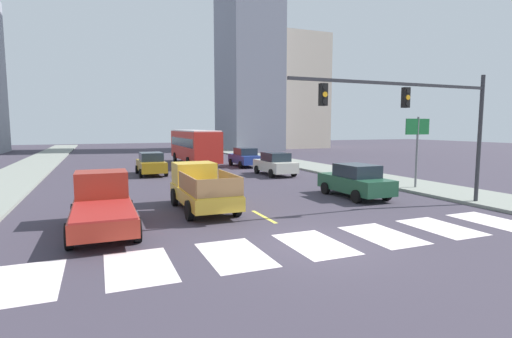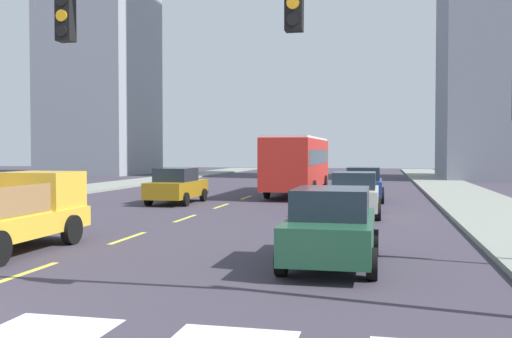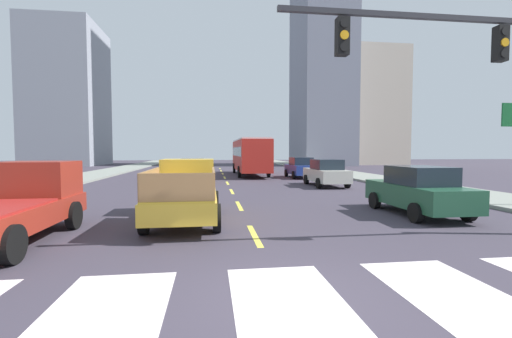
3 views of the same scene
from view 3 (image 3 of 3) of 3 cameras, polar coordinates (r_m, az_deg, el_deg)
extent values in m
plane|color=#3C3642|center=(5.61, 5.26, -20.77)|extent=(160.00, 160.00, 0.00)
cube|color=gray|center=(26.45, 21.61, -1.92)|extent=(3.96, 110.00, 0.15)
cube|color=gray|center=(25.41, -32.08, -2.37)|extent=(3.96, 110.00, 0.15)
cube|color=silver|center=(5.69, -23.60, -20.63)|extent=(1.69, 2.82, 0.01)
cube|color=silver|center=(5.61, 5.26, -20.73)|extent=(1.69, 2.82, 0.01)
cube|color=silver|center=(6.67, 29.06, -17.16)|extent=(1.69, 2.82, 0.01)
cube|color=#DED148|center=(9.36, -0.26, -10.95)|extent=(0.16, 2.40, 0.01)
cube|color=#DED148|center=(14.23, -2.82, -6.11)|extent=(0.16, 2.40, 0.01)
cube|color=#DED148|center=(19.17, -4.05, -3.74)|extent=(0.16, 2.40, 0.01)
cube|color=#DED148|center=(24.14, -4.77, -2.35)|extent=(0.16, 2.40, 0.01)
cube|color=#DED148|center=(29.12, -5.24, -1.43)|extent=(0.16, 2.40, 0.01)
cube|color=#DED148|center=(34.10, -5.58, -0.78)|extent=(0.16, 2.40, 0.01)
cube|color=#DED148|center=(39.09, -5.83, -0.29)|extent=(0.16, 2.40, 0.01)
cube|color=#DED148|center=(44.08, -6.02, 0.08)|extent=(0.16, 2.40, 0.01)
cube|color=gold|center=(11.20, -11.72, -5.16)|extent=(1.96, 5.20, 0.56)
cube|color=gold|center=(12.81, -11.20, -0.62)|extent=(1.84, 1.60, 1.00)
cube|color=#19232D|center=(13.24, -11.09, 0.28)|extent=(1.72, 0.08, 0.56)
cube|color=gold|center=(10.22, -12.13, -4.19)|extent=(1.84, 3.30, 0.06)
cylinder|color=black|center=(12.88, -15.57, -5.40)|extent=(0.22, 0.80, 0.80)
cylinder|color=black|center=(12.76, -6.78, -5.39)|extent=(0.22, 0.80, 0.80)
cylinder|color=black|center=(9.85, -18.13, -8.03)|extent=(0.22, 0.80, 0.80)
cylinder|color=black|center=(9.68, -6.54, -8.09)|extent=(0.22, 0.80, 0.80)
cube|color=olive|center=(10.29, -17.16, -2.08)|extent=(0.06, 3.17, 0.70)
cube|color=olive|center=(10.15, -7.07, -2.04)|extent=(0.06, 3.17, 0.70)
cube|color=olive|center=(8.61, -13.00, -3.00)|extent=(1.80, 0.06, 0.70)
cube|color=maroon|center=(10.27, -36.28, -6.43)|extent=(1.96, 5.20, 0.56)
cube|color=maroon|center=(11.69, -32.40, -1.38)|extent=(1.84, 1.60, 1.00)
cube|color=#19232D|center=(12.08, -31.54, -0.37)|extent=(1.72, 0.08, 0.56)
cylinder|color=black|center=(12.13, -36.76, -6.41)|extent=(0.22, 0.80, 0.80)
cylinder|color=black|center=(11.31, -28.00, -6.81)|extent=(0.22, 0.80, 0.80)
cylinder|color=black|center=(8.52, -35.47, -10.18)|extent=(0.22, 0.80, 0.80)
cube|color=red|center=(31.86, -1.01, 2.29)|extent=(2.50, 10.80, 2.70)
cube|color=#19232D|center=(31.86, -1.01, 2.92)|extent=(2.52, 9.94, 0.80)
cube|color=silver|center=(31.88, -1.01, 4.83)|extent=(2.40, 10.37, 0.12)
cylinder|color=black|center=(35.13, -3.66, 0.16)|extent=(0.22, 1.00, 1.00)
cylinder|color=black|center=(35.38, 0.39, 0.18)|extent=(0.22, 1.00, 1.00)
cylinder|color=black|center=(28.84, -2.81, -0.47)|extent=(0.22, 1.00, 1.00)
cylinder|color=black|center=(29.15, 2.10, -0.43)|extent=(0.22, 1.00, 1.00)
cube|color=beige|center=(22.51, 11.51, -1.01)|extent=(1.80, 4.40, 0.76)
cube|color=#1E2833|center=(22.33, 11.65, 0.76)|extent=(1.58, 2.11, 0.64)
cylinder|color=black|center=(23.56, 8.35, -1.73)|extent=(0.22, 0.64, 0.64)
cylinder|color=black|center=(24.12, 12.46, -1.66)|extent=(0.22, 0.64, 0.64)
cylinder|color=black|center=(20.96, 10.38, -2.33)|extent=(0.22, 0.64, 0.64)
cylinder|color=black|center=(21.58, 14.94, -2.23)|extent=(0.22, 0.64, 0.64)
cube|color=navy|center=(29.07, 7.38, -0.07)|extent=(1.80, 4.40, 0.76)
cube|color=#1E2833|center=(28.90, 7.47, 1.30)|extent=(1.58, 2.11, 0.64)
cylinder|color=black|center=(30.20, 5.06, -0.66)|extent=(0.22, 0.64, 0.64)
cylinder|color=black|center=(30.64, 8.35, -0.63)|extent=(0.22, 0.64, 0.64)
cylinder|color=black|center=(27.55, 6.30, -1.03)|extent=(0.22, 0.64, 0.64)
cylinder|color=black|center=(28.03, 9.87, -0.98)|extent=(0.22, 0.64, 0.64)
cube|color=#204F36|center=(13.52, 25.17, -3.90)|extent=(1.80, 4.40, 0.76)
cube|color=#1E2833|center=(13.33, 25.59, -0.98)|extent=(1.58, 2.11, 0.64)
cylinder|color=black|center=(14.30, 19.12, -4.94)|extent=(0.22, 0.64, 0.64)
cylinder|color=black|center=(15.19, 25.22, -4.61)|extent=(0.22, 0.64, 0.64)
cylinder|color=black|center=(11.96, 25.03, -6.61)|extent=(0.22, 0.64, 0.64)
cylinder|color=black|center=(13.01, 31.76, -6.02)|extent=(0.22, 0.64, 0.64)
cube|color=#996F14|center=(24.96, -10.53, -0.60)|extent=(1.80, 4.40, 0.76)
cube|color=#1E2833|center=(24.77, -10.57, 0.99)|extent=(1.58, 2.11, 0.64)
cylinder|color=black|center=(26.40, -12.32, -1.25)|extent=(0.22, 0.64, 0.64)
cylinder|color=black|center=(26.31, -8.41, -1.23)|extent=(0.22, 0.64, 0.64)
cylinder|color=black|center=(23.69, -12.87, -1.74)|extent=(0.22, 0.64, 0.64)
cylinder|color=black|center=(23.59, -8.51, -1.72)|extent=(0.22, 0.64, 0.64)
cube|color=#2D2D33|center=(10.47, 33.48, 19.97)|extent=(10.00, 0.12, 0.12)
cube|color=black|center=(10.64, 35.51, 16.55)|extent=(0.28, 0.24, 0.84)
cylinder|color=black|center=(10.61, 36.06, 18.02)|extent=(0.20, 0.04, 0.20)
cylinder|color=orange|center=(10.54, 36.01, 16.66)|extent=(0.20, 0.04, 0.20)
cylinder|color=black|center=(10.48, 35.96, 15.28)|extent=(0.20, 0.04, 0.20)
cube|color=black|center=(8.56, 14.13, 20.52)|extent=(0.28, 0.24, 0.84)
cylinder|color=black|center=(8.53, 14.50, 22.42)|extent=(0.20, 0.04, 0.20)
cylinder|color=orange|center=(8.45, 14.48, 20.76)|extent=(0.20, 0.04, 0.20)
cylinder|color=black|center=(8.37, 14.45, 19.07)|extent=(0.20, 0.04, 0.20)
cube|color=gray|center=(60.35, 10.98, 25.04)|extent=(7.92, 11.11, 49.86)
cube|color=gray|center=(62.07, -28.77, 10.56)|extent=(9.82, 11.70, 21.57)
cube|color=beige|center=(61.93, 18.81, 9.69)|extent=(9.62, 7.47, 19.22)
camera|label=1|loc=(7.33, -143.93, 8.35)|focal=27.21mm
camera|label=2|loc=(8.49, 92.97, 1.63)|focal=40.52mm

